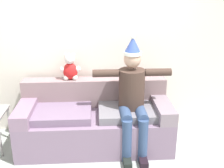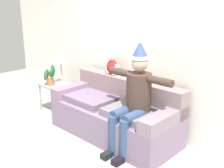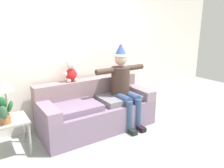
# 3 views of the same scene
# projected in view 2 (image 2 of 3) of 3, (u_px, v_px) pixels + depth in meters

# --- Properties ---
(ground_plane) EXTENTS (10.00, 10.00, 0.00)m
(ground_plane) POSITION_uv_depth(u_px,v_px,m) (62.00, 160.00, 3.63)
(ground_plane) COLOR #98A19B
(back_wall) EXTENTS (7.00, 0.10, 2.70)m
(back_wall) POSITION_uv_depth(u_px,v_px,m) (139.00, 45.00, 4.31)
(back_wall) COLOR silver
(back_wall) RESTS_ON ground_plane
(couch) EXTENTS (2.03, 0.88, 0.86)m
(couch) POSITION_uv_depth(u_px,v_px,m) (116.00, 114.00, 4.24)
(couch) COLOR slate
(couch) RESTS_ON ground_plane
(person_seated) EXTENTS (1.02, 0.77, 1.54)m
(person_seated) POSITION_uv_depth(u_px,v_px,m) (134.00, 96.00, 3.68)
(person_seated) COLOR #422F28
(person_seated) RESTS_ON ground_plane
(teddy_bear) EXTENTS (0.29, 0.17, 0.38)m
(teddy_bear) POSITION_uv_depth(u_px,v_px,m) (112.00, 64.00, 4.45)
(teddy_bear) COLOR red
(teddy_bear) RESTS_ON couch
(side_table) EXTENTS (0.54, 0.49, 0.53)m
(side_table) POSITION_uv_depth(u_px,v_px,m) (57.00, 88.00, 5.15)
(side_table) COLOR #9B9795
(side_table) RESTS_ON ground_plane
(table_lamp) EXTENTS (0.24, 0.24, 0.58)m
(table_lamp) POSITION_uv_depth(u_px,v_px,m) (61.00, 59.00, 5.04)
(table_lamp) COLOR #B2B990
(table_lamp) RESTS_ON side_table
(potted_plant) EXTENTS (0.27, 0.25, 0.37)m
(potted_plant) POSITION_uv_depth(u_px,v_px,m) (50.00, 76.00, 5.02)
(potted_plant) COLOR #A4643B
(potted_plant) RESTS_ON side_table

